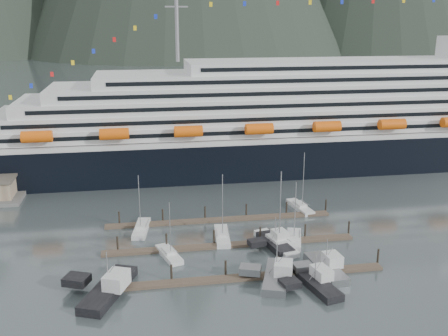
{
  "coord_description": "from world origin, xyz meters",
  "views": [
    {
      "loc": [
        -21.36,
        -86.65,
        41.84
      ],
      "look_at": [
        -3.07,
        22.0,
        9.91
      ],
      "focal_mm": 42.0,
      "sensor_mm": 36.0,
      "label": 1
    }
  ],
  "objects_px": {
    "sailboat_b": "(222,236)",
    "sailboat_a": "(169,255)",
    "trawler_a": "(108,288)",
    "sailboat_g": "(300,207)",
    "sailboat_h": "(294,240)",
    "cruise_ship": "(318,124)",
    "sailboat_d": "(276,244)",
    "trawler_e": "(274,242)",
    "trawler_c": "(314,281)",
    "sailboat_e": "(141,229)",
    "trawler_b": "(275,276)",
    "trawler_d": "(325,267)"
  },
  "relations": [
    {
      "from": "sailboat_h",
      "to": "trawler_b",
      "type": "xyz_separation_m",
      "value": [
        -7.6,
        -14.62,
        0.51
      ]
    },
    {
      "from": "sailboat_b",
      "to": "trawler_c",
      "type": "xyz_separation_m",
      "value": [
        11.55,
        -21.03,
        0.4
      ]
    },
    {
      "from": "cruise_ship",
      "to": "sailboat_d",
      "type": "relative_size",
      "value": 13.48
    },
    {
      "from": "cruise_ship",
      "to": "trawler_d",
      "type": "relative_size",
      "value": 18.31
    },
    {
      "from": "cruise_ship",
      "to": "sailboat_d",
      "type": "xyz_separation_m",
      "value": [
        -26.55,
        -53.17,
        -11.6
      ]
    },
    {
      "from": "trawler_e",
      "to": "cruise_ship",
      "type": "bearing_deg",
      "value": -38.78
    },
    {
      "from": "sailboat_a",
      "to": "sailboat_d",
      "type": "bearing_deg",
      "value": -102.92
    },
    {
      "from": "trawler_b",
      "to": "trawler_c",
      "type": "distance_m",
      "value": 6.27
    },
    {
      "from": "cruise_ship",
      "to": "trawler_b",
      "type": "xyz_separation_m",
      "value": [
        -30.18,
        -66.54,
        -11.11
      ]
    },
    {
      "from": "sailboat_a",
      "to": "sailboat_h",
      "type": "relative_size",
      "value": 0.87
    },
    {
      "from": "cruise_ship",
      "to": "sailboat_h",
      "type": "distance_m",
      "value": 57.8
    },
    {
      "from": "trawler_b",
      "to": "trawler_d",
      "type": "distance_m",
      "value": 9.3
    },
    {
      "from": "trawler_d",
      "to": "cruise_ship",
      "type": "bearing_deg",
      "value": -23.78
    },
    {
      "from": "sailboat_d",
      "to": "sailboat_h",
      "type": "xyz_separation_m",
      "value": [
        3.97,
        1.25,
        -0.02
      ]
    },
    {
      "from": "sailboat_b",
      "to": "trawler_b",
      "type": "bearing_deg",
      "value": -156.95
    },
    {
      "from": "trawler_d",
      "to": "sailboat_g",
      "type": "bearing_deg",
      "value": -15.4
    },
    {
      "from": "sailboat_g",
      "to": "trawler_a",
      "type": "xyz_separation_m",
      "value": [
        -41.2,
        -31.17,
        0.56
      ]
    },
    {
      "from": "trawler_c",
      "to": "trawler_e",
      "type": "xyz_separation_m",
      "value": [
        -2.45,
        15.61,
        0.03
      ]
    },
    {
      "from": "sailboat_g",
      "to": "trawler_d",
      "type": "bearing_deg",
      "value": 161.65
    },
    {
      "from": "sailboat_b",
      "to": "trawler_e",
      "type": "height_order",
      "value": "sailboat_b"
    },
    {
      "from": "trawler_d",
      "to": "trawler_b",
      "type": "bearing_deg",
      "value": 94.4
    },
    {
      "from": "sailboat_b",
      "to": "trawler_b",
      "type": "relative_size",
      "value": 1.16
    },
    {
      "from": "sailboat_e",
      "to": "sailboat_h",
      "type": "relative_size",
      "value": 0.98
    },
    {
      "from": "cruise_ship",
      "to": "sailboat_a",
      "type": "distance_m",
      "value": 72.83
    },
    {
      "from": "sailboat_a",
      "to": "sailboat_g",
      "type": "xyz_separation_m",
      "value": [
        30.83,
        19.62,
        0.02
      ]
    },
    {
      "from": "sailboat_b",
      "to": "sailboat_h",
      "type": "distance_m",
      "value": 13.96
    },
    {
      "from": "sailboat_b",
      "to": "sailboat_e",
      "type": "distance_m",
      "value": 16.84
    },
    {
      "from": "cruise_ship",
      "to": "sailboat_d",
      "type": "height_order",
      "value": "cruise_ship"
    },
    {
      "from": "trawler_e",
      "to": "sailboat_d",
      "type": "bearing_deg",
      "value": -58.93
    },
    {
      "from": "sailboat_b",
      "to": "sailboat_g",
      "type": "distance_m",
      "value": 23.95
    },
    {
      "from": "cruise_ship",
      "to": "sailboat_b",
      "type": "distance_m",
      "value": 61.19
    },
    {
      "from": "sailboat_d",
      "to": "trawler_a",
      "type": "distance_m",
      "value": 33.26
    },
    {
      "from": "trawler_e",
      "to": "sailboat_g",
      "type": "bearing_deg",
      "value": -42.58
    },
    {
      "from": "trawler_c",
      "to": "sailboat_h",
      "type": "bearing_deg",
      "value": -19.33
    },
    {
      "from": "trawler_c",
      "to": "trawler_a",
      "type": "bearing_deg",
      "value": 71.69
    },
    {
      "from": "trawler_d",
      "to": "trawler_e",
      "type": "xyz_separation_m",
      "value": [
        -5.88,
        11.38,
        -0.02
      ]
    },
    {
      "from": "trawler_c",
      "to": "sailboat_d",
      "type": "bearing_deg",
      "value": -5.64
    },
    {
      "from": "trawler_a",
      "to": "sailboat_g",
      "type": "bearing_deg",
      "value": -30.43
    },
    {
      "from": "cruise_ship",
      "to": "trawler_e",
      "type": "xyz_separation_m",
      "value": [
        -26.91,
        -53.51,
        -11.19
      ]
    },
    {
      "from": "sailboat_a",
      "to": "sailboat_h",
      "type": "distance_m",
      "value": 24.37
    },
    {
      "from": "trawler_a",
      "to": "trawler_b",
      "type": "bearing_deg",
      "value": -68.42
    },
    {
      "from": "sailboat_d",
      "to": "trawler_e",
      "type": "xyz_separation_m",
      "value": [
        -0.36,
        -0.34,
        0.4
      ]
    },
    {
      "from": "sailboat_g",
      "to": "cruise_ship",
      "type": "bearing_deg",
      "value": -33.35
    },
    {
      "from": "trawler_a",
      "to": "trawler_c",
      "type": "height_order",
      "value": "trawler_a"
    },
    {
      "from": "sailboat_e",
      "to": "trawler_b",
      "type": "distance_m",
      "value": 32.84
    },
    {
      "from": "sailboat_h",
      "to": "sailboat_e",
      "type": "bearing_deg",
      "value": 87.86
    },
    {
      "from": "sailboat_b",
      "to": "sailboat_a",
      "type": "bearing_deg",
      "value": 126.5
    },
    {
      "from": "trawler_a",
      "to": "trawler_c",
      "type": "relative_size",
      "value": 1.17
    },
    {
      "from": "sailboat_g",
      "to": "sailboat_b",
      "type": "bearing_deg",
      "value": 114.48
    },
    {
      "from": "sailboat_d",
      "to": "trawler_c",
      "type": "height_order",
      "value": "sailboat_d"
    }
  ]
}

